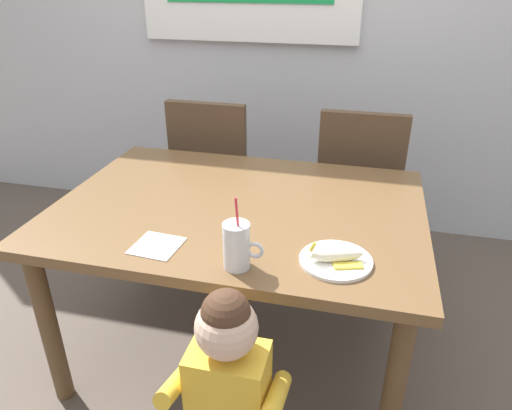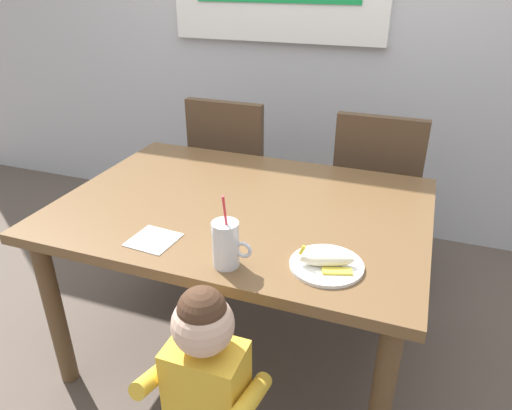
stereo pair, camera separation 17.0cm
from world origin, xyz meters
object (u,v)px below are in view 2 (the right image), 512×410
at_px(toddler_standing, 206,379).
at_px(snack_plate, 326,265).
at_px(peeled_banana, 327,260).
at_px(milk_cup, 226,247).
at_px(dining_table, 243,224).
at_px(dining_chair_right, 376,190).
at_px(paper_napkin, 154,240).
at_px(dining_chair_left, 234,170).

height_order(toddler_standing, snack_plate, toddler_standing).
distance_m(snack_plate, peeled_banana, 0.03).
bearing_deg(milk_cup, dining_table, 105.14).
distance_m(dining_chair_right, snack_plate, 1.08).
height_order(milk_cup, peeled_banana, milk_cup).
bearing_deg(paper_napkin, peeled_banana, 3.71).
distance_m(toddler_standing, peeled_banana, 0.49).
xyz_separation_m(dining_chair_left, toddler_standing, (0.50, -1.41, -0.02)).
relative_size(dining_chair_left, dining_chair_right, 1.00).
xyz_separation_m(dining_chair_right, milk_cup, (-0.33, -1.16, 0.26)).
bearing_deg(peeled_banana, toddler_standing, -125.90).
distance_m(dining_table, snack_plate, 0.52).
xyz_separation_m(dining_table, paper_napkin, (-0.18, -0.36, 0.09)).
xyz_separation_m(dining_chair_left, snack_plate, (0.75, -1.05, 0.20)).
distance_m(snack_plate, paper_napkin, 0.59).
bearing_deg(toddler_standing, dining_table, 102.97).
distance_m(dining_chair_right, milk_cup, 1.23).
relative_size(dining_chair_left, toddler_standing, 1.15).
bearing_deg(toddler_standing, milk_cup, 99.50).
bearing_deg(toddler_standing, dining_chair_right, 78.51).
distance_m(dining_chair_left, dining_chair_right, 0.79).
bearing_deg(paper_napkin, dining_chair_right, 60.58).
xyz_separation_m(milk_cup, snack_plate, (0.29, 0.10, -0.06)).
height_order(dining_table, snack_plate, snack_plate).
height_order(dining_chair_left, toddler_standing, dining_chair_left).
bearing_deg(milk_cup, dining_chair_left, 111.79).
bearing_deg(dining_chair_left, paper_napkin, 98.64).
xyz_separation_m(snack_plate, paper_napkin, (-0.59, -0.05, -0.00)).
xyz_separation_m(dining_chair_left, paper_napkin, (0.17, -1.10, 0.20)).
bearing_deg(dining_chair_right, paper_napkin, 60.58).
xyz_separation_m(milk_cup, paper_napkin, (-0.29, 0.05, -0.06)).
xyz_separation_m(dining_table, dining_chair_right, (0.44, 0.75, -0.11)).
height_order(dining_table, milk_cup, milk_cup).
height_order(toddler_standing, milk_cup, milk_cup).
height_order(dining_chair_right, paper_napkin, dining_chair_right).
relative_size(dining_table, peeled_banana, 8.10).
bearing_deg(milk_cup, peeled_banana, 16.37).
height_order(dining_chair_right, toddler_standing, dining_chair_right).
xyz_separation_m(toddler_standing, milk_cup, (-0.04, 0.26, 0.28)).
height_order(dining_table, dining_chair_right, dining_chair_right).
bearing_deg(paper_napkin, milk_cup, -9.49).
xyz_separation_m(dining_table, milk_cup, (0.11, -0.41, 0.16)).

